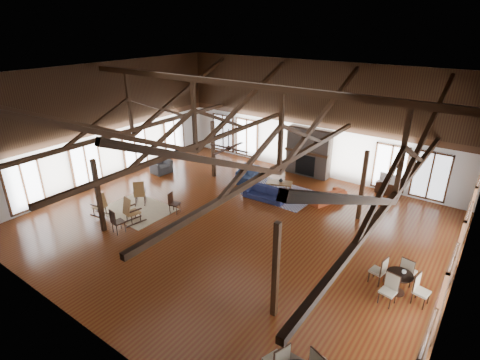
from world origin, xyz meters
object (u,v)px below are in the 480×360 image
Objects in this scene: sofa_orange at (327,196)px; tv_console at (388,188)px; sofa_navy_front at (265,193)px; coffee_table at (279,183)px; armchair at (161,167)px; sofa_navy_left at (248,173)px; cafe_table_far at (399,280)px.

tv_console is (2.06, 2.48, 0.00)m from sofa_orange.
sofa_navy_front reaches higher than coffee_table.
sofa_orange is 1.69× the size of tv_console.
sofa_orange is at bearing 28.64° from sofa_navy_front.
armchair is 0.95× the size of tv_console.
sofa_navy_left is 1.50× the size of coffee_table.
sofa_navy_front is 1.07× the size of cafe_table_far.
sofa_navy_left is at bearing 148.30° from coffee_table.
cafe_table_far is 7.57m from tv_console.
cafe_table_far is (8.98, -4.76, 0.18)m from sofa_navy_left.
sofa_navy_front is 6.51m from armchair.
sofa_navy_front is 0.97× the size of sofa_navy_left.
sofa_navy_front is 1.18m from coffee_table.
armchair is (-6.49, -0.54, 0.05)m from sofa_navy_front.
cafe_table_far reaches higher than sofa_orange.
tv_console is (11.04, 4.55, -0.06)m from armchair.
sofa_navy_front is at bearing -143.07° from sofa_navy_left.
sofa_navy_left is 1.09× the size of cafe_table_far.
sofa_orange is 9.22m from armchair.
cafe_table_far is (6.79, -4.35, 0.06)m from coffee_table.
tv_console reaches higher than coffee_table.
coffee_table is at bearing 147.32° from cafe_table_far.
cafe_table_far reaches higher than coffee_table.
sofa_orange reaches higher than coffee_table.
cafe_table_far reaches higher than sofa_navy_front.
sofa_navy_front is 1.90× the size of armchair.
sofa_navy_left is at bearing 152.08° from cafe_table_far.
sofa_navy_front is 6.07m from tv_console.
sofa_navy_front is 1.46× the size of coffee_table.
sofa_orange is (2.49, 1.54, -0.02)m from sofa_navy_front.
armchair is 0.56× the size of cafe_table_far.
coffee_table is at bearing -116.61° from sofa_navy_left.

